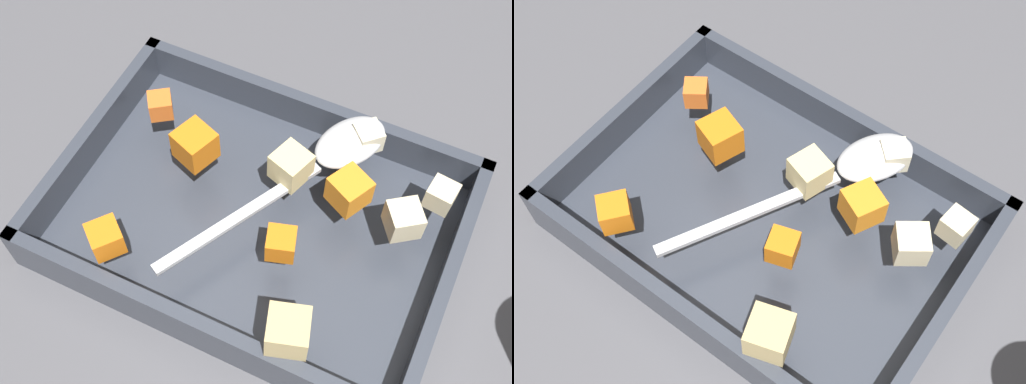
{
  "view_description": "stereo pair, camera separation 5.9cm",
  "coord_description": "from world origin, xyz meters",
  "views": [
    {
      "loc": [
        -0.12,
        0.29,
        0.57
      ],
      "look_at": [
        0.02,
        0.01,
        0.06
      ],
      "focal_mm": 47.16,
      "sensor_mm": 36.0,
      "label": 1
    },
    {
      "loc": [
        -0.17,
        0.26,
        0.57
      ],
      "look_at": [
        0.02,
        0.01,
        0.06
      ],
      "focal_mm": 47.16,
      "sensor_mm": 36.0,
      "label": 2
    }
  ],
  "objects": [
    {
      "name": "potato_chunk_corner_nw",
      "position": [
        -0.11,
        -0.02,
        0.07
      ],
      "size": [
        0.04,
        0.04,
        0.03
      ],
      "primitive_type": "cube",
      "rotation": [
        0.0,
        0.0,
        5.34
      ],
      "color": "beige",
      "rests_on": "baking_dish"
    },
    {
      "name": "carrot_chunk_near_left",
      "position": [
        0.09,
        -0.01,
        0.07
      ],
      "size": [
        0.04,
        0.04,
        0.03
      ],
      "primitive_type": "cube",
      "rotation": [
        0.0,
        0.0,
        4.36
      ],
      "color": "orange",
      "rests_on": "baking_dish"
    },
    {
      "name": "serving_spoon",
      "position": [
        -0.03,
        -0.07,
        0.06
      ],
      "size": [
        0.14,
        0.24,
        0.02
      ],
      "rotation": [
        0.0,
        0.0,
        1.08
      ],
      "color": "silver",
      "rests_on": "baking_dish"
    },
    {
      "name": "potato_chunk_heap_top",
      "position": [
        -0.0,
        -0.03,
        0.07
      ],
      "size": [
        0.04,
        0.04,
        0.03
      ],
      "primitive_type": "cube",
      "rotation": [
        0.0,
        0.0,
        1.24
      ],
      "color": "#E0CC89",
      "rests_on": "baking_dish"
    },
    {
      "name": "baking_dish",
      "position": [
        0.02,
        0.01,
        0.02
      ],
      "size": [
        0.37,
        0.26,
        0.05
      ],
      "color": "#333842",
      "rests_on": "ground_plane"
    },
    {
      "name": "potato_chunk_back_center",
      "position": [
        -0.13,
        -0.06,
        0.07
      ],
      "size": [
        0.03,
        0.03,
        0.02
      ],
      "primitive_type": "cube",
      "rotation": [
        0.0,
        0.0,
        3.01
      ],
      "color": "beige",
      "rests_on": "baking_dish"
    },
    {
      "name": "ground_plane",
      "position": [
        0.0,
        0.0,
        0.0
      ],
      "size": [
        4.0,
        4.0,
        0.0
      ],
      "primitive_type": "plane",
      "color": "#4C4C51"
    },
    {
      "name": "carrot_chunk_corner_ne",
      "position": [
        0.14,
        -0.04,
        0.07
      ],
      "size": [
        0.03,
        0.03,
        0.02
      ],
      "primitive_type": "cube",
      "rotation": [
        0.0,
        0.0,
        2.18
      ],
      "color": "orange",
      "rests_on": "baking_dish"
    },
    {
      "name": "potato_chunk_rim_edge",
      "position": [
        -0.05,
        -0.09,
        0.07
      ],
      "size": [
        0.03,
        0.03,
        0.02
      ],
      "primitive_type": "cube",
      "rotation": [
        0.0,
        0.0,
        2.34
      ],
      "color": "beige",
      "rests_on": "baking_dish"
    },
    {
      "name": "carrot_chunk_far_left",
      "position": [
        -0.06,
        -0.03,
        0.07
      ],
      "size": [
        0.04,
        0.04,
        0.03
      ],
      "primitive_type": "cube",
      "rotation": [
        0.0,
        0.0,
        5.81
      ],
      "color": "orange",
      "rests_on": "baking_dish"
    },
    {
      "name": "carrot_chunk_under_handle",
      "position": [
        0.11,
        0.11,
        0.07
      ],
      "size": [
        0.04,
        0.04,
        0.03
      ],
      "primitive_type": "cube",
      "rotation": [
        0.0,
        0.0,
        4.03
      ],
      "color": "orange",
      "rests_on": "baking_dish"
    },
    {
      "name": "carrot_chunk_corner_sw",
      "position": [
        -0.02,
        0.05,
        0.07
      ],
      "size": [
        0.03,
        0.03,
        0.02
      ],
      "primitive_type": "cube",
      "rotation": [
        0.0,
        0.0,
        3.44
      ],
      "color": "orange",
      "rests_on": "baking_dish"
    },
    {
      "name": "potato_chunk_near_spoon",
      "position": [
        -0.06,
        0.11,
        0.07
      ],
      "size": [
        0.04,
        0.04,
        0.03
      ],
      "primitive_type": "cube",
      "rotation": [
        0.0,
        0.0,
        0.3
      ],
      "color": "tan",
      "rests_on": "baking_dish"
    }
  ]
}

